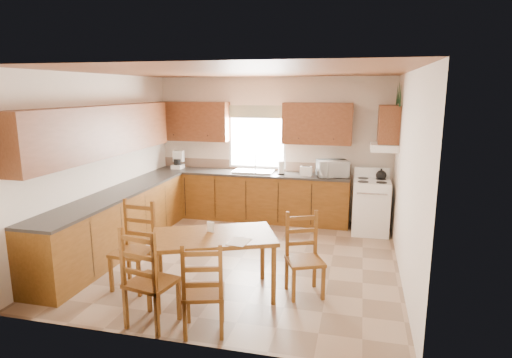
% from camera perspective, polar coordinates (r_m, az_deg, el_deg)
% --- Properties ---
extents(floor, '(4.50, 4.50, 0.00)m').
position_cam_1_polar(floor, '(6.49, -1.95, -10.46)').
color(floor, '#90755B').
rests_on(floor, ground).
extents(ceiling, '(4.50, 4.50, 0.00)m').
position_cam_1_polar(ceiling, '(6.01, -2.14, 14.11)').
color(ceiling, brown).
rests_on(ceiling, floor).
extents(wall_left, '(4.50, 4.50, 0.00)m').
position_cam_1_polar(wall_left, '(7.05, -19.93, 2.06)').
color(wall_left, beige).
rests_on(wall_left, floor).
extents(wall_right, '(4.50, 4.50, 0.00)m').
position_cam_1_polar(wall_right, '(5.91, 19.44, 0.33)').
color(wall_right, beige).
rests_on(wall_right, floor).
extents(wall_back, '(4.50, 4.50, 0.00)m').
position_cam_1_polar(wall_back, '(8.27, 2.22, 4.09)').
color(wall_back, beige).
rests_on(wall_back, floor).
extents(wall_front, '(4.50, 4.50, 0.00)m').
position_cam_1_polar(wall_front, '(4.04, -10.78, -4.30)').
color(wall_front, beige).
rests_on(wall_front, floor).
extents(lower_cab_back, '(3.75, 0.60, 0.88)m').
position_cam_1_polar(lower_cab_back, '(8.24, -0.81, -2.38)').
color(lower_cab_back, brown).
rests_on(lower_cab_back, floor).
extents(lower_cab_left, '(0.60, 3.60, 0.88)m').
position_cam_1_polar(lower_cab_left, '(6.97, -18.02, -5.61)').
color(lower_cab_left, brown).
rests_on(lower_cab_left, floor).
extents(counter_back, '(3.75, 0.63, 0.04)m').
position_cam_1_polar(counter_back, '(8.14, -0.82, 0.76)').
color(counter_back, '#332F2C').
rests_on(counter_back, lower_cab_back).
extents(counter_left, '(0.63, 3.60, 0.04)m').
position_cam_1_polar(counter_left, '(6.85, -18.26, -1.94)').
color(counter_left, '#332F2C').
rests_on(counter_left, lower_cab_left).
extents(backsplash, '(3.75, 0.01, 0.18)m').
position_cam_1_polar(backsplash, '(8.39, -0.32, 1.87)').
color(backsplash, '#856853').
rests_on(backsplash, counter_back).
extents(upper_cab_back_left, '(1.41, 0.33, 0.75)m').
position_cam_1_polar(upper_cab_back_left, '(8.50, -8.34, 7.62)').
color(upper_cab_back_left, brown).
rests_on(upper_cab_back_left, wall_back).
extents(upper_cab_back_right, '(1.25, 0.33, 0.75)m').
position_cam_1_polar(upper_cab_back_right, '(7.92, 8.18, 7.32)').
color(upper_cab_back_right, brown).
rests_on(upper_cab_back_right, wall_back).
extents(upper_cab_left, '(0.33, 3.60, 0.75)m').
position_cam_1_polar(upper_cab_left, '(6.78, -19.76, 6.01)').
color(upper_cab_left, brown).
rests_on(upper_cab_left, wall_left).
extents(upper_cab_stove, '(0.33, 0.62, 0.62)m').
position_cam_1_polar(upper_cab_stove, '(7.46, 17.26, 6.99)').
color(upper_cab_stove, brown).
rests_on(upper_cab_stove, wall_right).
extents(range_hood, '(0.44, 0.62, 0.12)m').
position_cam_1_polar(range_hood, '(7.49, 16.70, 4.12)').
color(range_hood, white).
rests_on(range_hood, wall_right).
extents(window_frame, '(1.13, 0.02, 1.18)m').
position_cam_1_polar(window_frame, '(8.28, 0.15, 5.51)').
color(window_frame, white).
rests_on(window_frame, wall_back).
extents(window_pane, '(1.05, 0.01, 1.10)m').
position_cam_1_polar(window_pane, '(8.27, 0.14, 5.50)').
color(window_pane, white).
rests_on(window_pane, wall_back).
extents(window_valance, '(1.19, 0.01, 0.24)m').
position_cam_1_polar(window_valance, '(8.21, 0.10, 8.96)').
color(window_valance, '#47633A').
rests_on(window_valance, wall_back).
extents(sink_basin, '(0.75, 0.45, 0.04)m').
position_cam_1_polar(sink_basin, '(8.11, -0.31, 1.02)').
color(sink_basin, silver).
rests_on(sink_basin, counter_back).
extents(pine_decal_a, '(0.22, 0.22, 0.36)m').
position_cam_1_polar(pine_decal_a, '(7.13, 18.70, 10.57)').
color(pine_decal_a, '#183D21').
rests_on(pine_decal_a, wall_right).
extents(pine_decal_b, '(0.22, 0.22, 0.36)m').
position_cam_1_polar(pine_decal_b, '(7.45, 18.52, 10.92)').
color(pine_decal_b, '#183D21').
rests_on(pine_decal_b, wall_right).
extents(pine_decal_c, '(0.22, 0.22, 0.36)m').
position_cam_1_polar(pine_decal_c, '(7.77, 18.32, 10.65)').
color(pine_decal_c, '#183D21').
rests_on(pine_decal_c, wall_right).
extents(stove, '(0.62, 0.64, 0.91)m').
position_cam_1_polar(stove, '(7.70, 15.04, -3.67)').
color(stove, white).
rests_on(stove, floor).
extents(coffeemaker, '(0.27, 0.31, 0.37)m').
position_cam_1_polar(coffeemaker, '(8.63, -10.42, 2.60)').
color(coffeemaker, white).
rests_on(coffeemaker, counter_back).
extents(paper_towel, '(0.12, 0.12, 0.25)m').
position_cam_1_polar(paper_towel, '(7.93, 3.38, 1.52)').
color(paper_towel, white).
rests_on(paper_towel, counter_back).
extents(toaster, '(0.21, 0.14, 0.17)m').
position_cam_1_polar(toaster, '(7.84, 6.67, 1.05)').
color(toaster, white).
rests_on(toaster, counter_back).
extents(microwave, '(0.59, 0.50, 0.30)m').
position_cam_1_polar(microwave, '(7.82, 10.16, 1.40)').
color(microwave, white).
rests_on(microwave, counter_back).
extents(dining_table, '(1.64, 1.33, 0.77)m').
position_cam_1_polar(dining_table, '(5.28, -5.59, -11.37)').
color(dining_table, brown).
rests_on(dining_table, floor).
extents(chair_near_left, '(0.54, 0.52, 1.10)m').
position_cam_1_polar(chair_near_left, '(4.71, -13.79, -12.43)').
color(chair_near_left, brown).
rests_on(chair_near_left, floor).
extents(chair_near_right, '(0.52, 0.51, 1.00)m').
position_cam_1_polar(chair_near_right, '(4.51, -7.00, -14.01)').
color(chair_near_right, brown).
rests_on(chair_near_right, floor).
extents(chair_far_left, '(0.49, 0.47, 1.09)m').
position_cam_1_polar(chair_far_left, '(5.60, -16.17, -8.67)').
color(chair_far_left, brown).
rests_on(chair_far_left, floor).
extents(chair_far_right, '(0.55, 0.54, 1.00)m').
position_cam_1_polar(chair_far_right, '(5.26, 6.55, -10.13)').
color(chair_far_right, brown).
rests_on(chair_far_right, floor).
extents(table_paper, '(0.25, 0.32, 0.00)m').
position_cam_1_polar(table_paper, '(4.90, -2.27, -8.33)').
color(table_paper, white).
rests_on(table_paper, dining_table).
extents(table_card, '(0.10, 0.05, 0.13)m').
position_cam_1_polar(table_card, '(5.23, -6.06, -6.36)').
color(table_card, white).
rests_on(table_card, dining_table).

